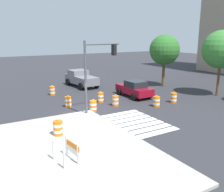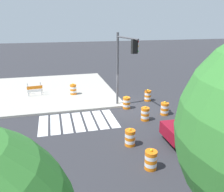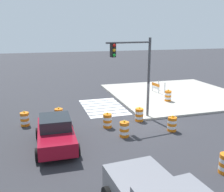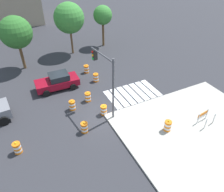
{
  "view_description": "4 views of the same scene",
  "coord_description": "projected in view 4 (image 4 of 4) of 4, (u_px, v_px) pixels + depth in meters",
  "views": [
    {
      "loc": [
        17.49,
        -8.33,
        6.01
      ],
      "look_at": [
        0.06,
        2.03,
        1.06
      ],
      "focal_mm": 39.94,
      "sensor_mm": 36.0,
      "label": 1
    },
    {
      "loc": [
        5.35,
        16.14,
        6.45
      ],
      "look_at": [
        1.35,
        0.65,
        1.24
      ],
      "focal_mm": 37.15,
      "sensor_mm": 36.0,
      "label": 2
    },
    {
      "loc": [
        -15.51,
        6.84,
        6.12
      ],
      "look_at": [
        1.5,
        1.79,
        1.56
      ],
      "focal_mm": 41.15,
      "sensor_mm": 36.0,
      "label": 3
    },
    {
      "loc": [
        -5.72,
        -13.03,
        12.56
      ],
      "look_at": [
        1.16,
        0.75,
        1.29
      ],
      "focal_mm": 34.58,
      "sensor_mm": 36.0,
      "label": 4
    }
  ],
  "objects": [
    {
      "name": "street_tree_streetside_far",
      "position": [
        103.0,
        15.0,
        28.89
      ],
      "size": [
        2.54,
        2.54,
        5.55
      ],
      "color": "brown",
      "rests_on": "ground"
    },
    {
      "name": "traffic_barrel_crosswalk_end",
      "position": [
        17.0,
        148.0,
        15.43
      ],
      "size": [
        0.56,
        0.56,
        1.02
      ],
      "color": "orange",
      "rests_on": "ground"
    },
    {
      "name": "traffic_barrel_lane_center",
      "position": [
        84.0,
        127.0,
        17.1
      ],
      "size": [
        0.56,
        0.56,
        1.02
      ],
      "color": "orange",
      "rests_on": "ground"
    },
    {
      "name": "traffic_barrel_near_corner",
      "position": [
        72.0,
        105.0,
        19.38
      ],
      "size": [
        0.56,
        0.56,
        1.02
      ],
      "color": "orange",
      "rests_on": "ground"
    },
    {
      "name": "sports_car",
      "position": [
        58.0,
        81.0,
        21.96
      ],
      "size": [
        4.34,
        2.21,
        1.63
      ],
      "color": "maroon",
      "rests_on": "ground"
    },
    {
      "name": "street_tree_streetside_mid",
      "position": [
        69.0,
        18.0,
        26.56
      ],
      "size": [
        3.77,
        3.77,
        6.54
      ],
      "color": "brown",
      "rests_on": "ground"
    },
    {
      "name": "construction_barricade",
      "position": [
        204.0,
        116.0,
        17.75
      ],
      "size": [
        1.33,
        0.93,
        1.0
      ],
      "color": "silver",
      "rests_on": "sidewalk_corner"
    },
    {
      "name": "traffic_light_pole",
      "position": [
        105.0,
        73.0,
        17.12
      ],
      "size": [
        0.72,
        3.27,
        5.5
      ],
      "color": "#4C4C51",
      "rests_on": "sidewalk_corner"
    },
    {
      "name": "crosswalk_stripes",
      "position": [
        133.0,
        93.0,
        21.63
      ],
      "size": [
        5.1,
        3.2,
        0.02
      ],
      "color": "silver",
      "rests_on": "ground"
    },
    {
      "name": "sidewalk_corner",
      "position": [
        207.0,
        138.0,
        16.68
      ],
      "size": [
        12.0,
        12.0,
        0.15
      ],
      "primitive_type": "cube",
      "color": "#ADA89E",
      "rests_on": "ground"
    },
    {
      "name": "traffic_barrel_far_curb",
      "position": [
        96.0,
        78.0,
        23.24
      ],
      "size": [
        0.56,
        0.56,
        1.02
      ],
      "color": "orange",
      "rests_on": "ground"
    },
    {
      "name": "traffic_barrel_on_sidewalk",
      "position": [
        168.0,
        126.0,
        17.04
      ],
      "size": [
        0.56,
        0.56,
        1.02
      ],
      "color": "orange",
      "rests_on": "sidewalk_corner"
    },
    {
      "name": "street_tree_streetside_near",
      "position": [
        16.0,
        33.0,
        23.33
      ],
      "size": [
        3.53,
        3.53,
        6.13
      ],
      "color": "brown",
      "rests_on": "ground"
    },
    {
      "name": "traffic_barrel_median_near",
      "position": [
        86.0,
        69.0,
        24.76
      ],
      "size": [
        0.56,
        0.56,
        1.02
      ],
      "color": "orange",
      "rests_on": "ground"
    },
    {
      "name": "traffic_barrel_median_far",
      "position": [
        104.0,
        110.0,
        18.83
      ],
      "size": [
        0.56,
        0.56,
        1.02
      ],
      "color": "orange",
      "rests_on": "ground"
    },
    {
      "name": "ground_plane",
      "position": [
        104.0,
        116.0,
        18.89
      ],
      "size": [
        120.0,
        120.0,
        0.0
      ],
      "primitive_type": "plane",
      "color": "#2D2D33"
    },
    {
      "name": "traffic_barrel_opposite_curb",
      "position": [
        88.0,
        97.0,
        20.4
      ],
      "size": [
        0.56,
        0.56,
        1.02
      ],
      "color": "orange",
      "rests_on": "ground"
    }
  ]
}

